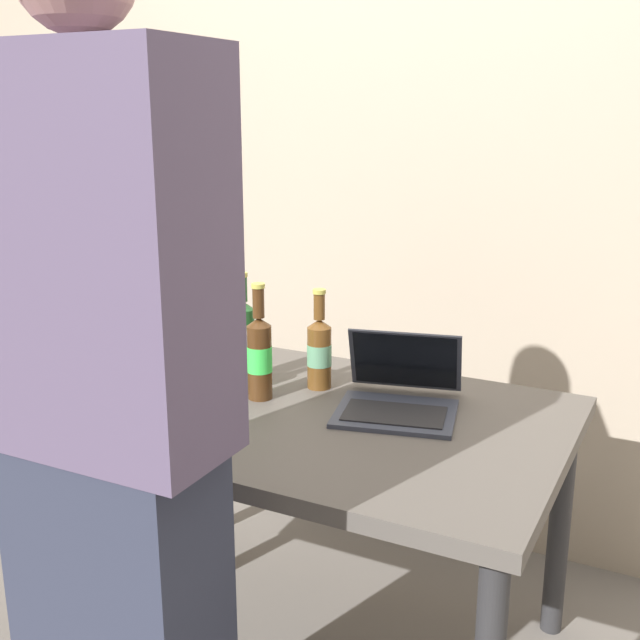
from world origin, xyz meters
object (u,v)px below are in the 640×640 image
object	(u,v)px
beer_bottle_green	(244,339)
beer_bottle_amber	(260,355)
beer_bottle_dark	(222,361)
beer_bottle_brown	(319,350)
person_figure	(110,437)
laptop	(399,395)

from	to	relation	value
beer_bottle_green	beer_bottle_amber	bearing A→B (deg)	-41.69
beer_bottle_dark	beer_bottle_brown	distance (m)	0.27
person_figure	beer_bottle_brown	bearing A→B (deg)	91.78
laptop	beer_bottle_brown	world-z (taller)	beer_bottle_brown
beer_bottle_dark	person_figure	xyz separation A→B (m)	(0.24, -0.70, 0.09)
laptop	beer_bottle_amber	bearing A→B (deg)	-164.81
laptop	beer_bottle_brown	distance (m)	0.28
laptop	beer_bottle_dark	world-z (taller)	beer_bottle_dark
beer_bottle_dark	beer_bottle_brown	size ratio (longest dim) A/B	0.93
laptop	person_figure	world-z (taller)	person_figure
beer_bottle_dark	person_figure	bearing A→B (deg)	-71.50
person_figure	beer_bottle_dark	bearing A→B (deg)	108.50
beer_bottle_amber	person_figure	xyz separation A→B (m)	(0.13, -0.73, 0.07)
beer_bottle_amber	beer_bottle_brown	distance (m)	0.18
beer_bottle_dark	beer_bottle_green	size ratio (longest dim) A/B	0.83
beer_bottle_brown	person_figure	xyz separation A→B (m)	(0.03, -0.88, 0.09)
beer_bottle_green	beer_bottle_dark	bearing A→B (deg)	-84.05
beer_bottle_dark	beer_bottle_amber	xyz separation A→B (m)	(0.10, 0.03, 0.02)
beer_bottle_brown	beer_bottle_amber	bearing A→B (deg)	-125.12
beer_bottle_amber	person_figure	distance (m)	0.75
beer_bottle_dark	beer_bottle_green	distance (m)	0.14
beer_bottle_amber	person_figure	world-z (taller)	person_figure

